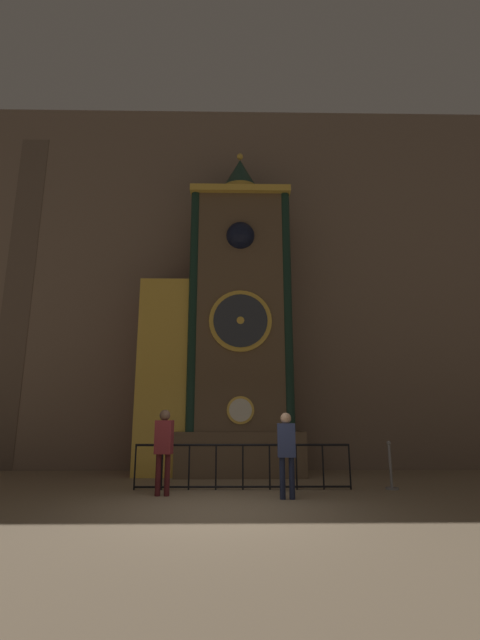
% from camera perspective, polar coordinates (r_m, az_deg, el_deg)
% --- Properties ---
extents(ground_plane, '(28.00, 28.00, 0.00)m').
position_cam_1_polar(ground_plane, '(7.64, -2.89, -24.20)').
color(ground_plane, '#847056').
extents(cathedral_back_wall, '(24.00, 0.32, 12.06)m').
position_cam_1_polar(cathedral_back_wall, '(14.01, -2.19, 5.97)').
color(cathedral_back_wall, '#7A6656').
rests_on(cathedral_back_wall, ground_plane).
extents(clock_tower, '(4.50, 1.85, 9.69)m').
position_cam_1_polar(clock_tower, '(12.29, -1.89, -1.36)').
color(clock_tower, brown).
rests_on(clock_tower, ground_plane).
extents(railing_fence, '(4.67, 0.05, 0.94)m').
position_cam_1_polar(railing_fence, '(9.72, 0.38, -18.64)').
color(railing_fence, black).
rests_on(railing_fence, ground_plane).
extents(visitor_near, '(0.37, 0.27, 1.66)m').
position_cam_1_polar(visitor_near, '(9.08, -10.12, -15.85)').
color(visitor_near, '#461518').
rests_on(visitor_near, ground_plane).
extents(visitor_far, '(0.36, 0.24, 1.60)m').
position_cam_1_polar(visitor_far, '(8.65, 6.21, -16.41)').
color(visitor_far, '#1B213A').
rests_on(visitor_far, ground_plane).
extents(stanchion_post, '(0.28, 0.28, 1.00)m').
position_cam_1_polar(stanchion_post, '(10.34, 19.49, -18.73)').
color(stanchion_post, gray).
rests_on(stanchion_post, ground_plane).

